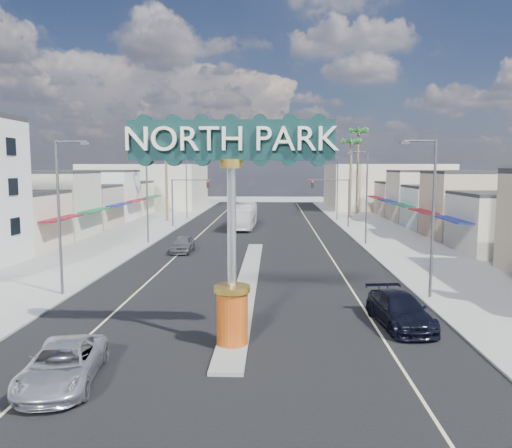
# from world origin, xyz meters

# --- Properties ---
(ground) EXTENTS (160.00, 160.00, 0.00)m
(ground) POSITION_xyz_m (0.00, 30.00, 0.00)
(ground) COLOR gray
(ground) RESTS_ON ground
(road) EXTENTS (20.00, 120.00, 0.01)m
(road) POSITION_xyz_m (0.00, 30.00, 0.01)
(road) COLOR black
(road) RESTS_ON ground
(median_island) EXTENTS (1.30, 30.00, 0.16)m
(median_island) POSITION_xyz_m (0.00, 14.00, 0.08)
(median_island) COLOR gray
(median_island) RESTS_ON ground
(sidewalk_left) EXTENTS (8.00, 120.00, 0.12)m
(sidewalk_left) POSITION_xyz_m (-14.00, 30.00, 0.06)
(sidewalk_left) COLOR gray
(sidewalk_left) RESTS_ON ground
(sidewalk_right) EXTENTS (8.00, 120.00, 0.12)m
(sidewalk_right) POSITION_xyz_m (14.00, 30.00, 0.06)
(sidewalk_right) COLOR gray
(sidewalk_right) RESTS_ON ground
(storefront_row_left) EXTENTS (12.00, 42.00, 6.00)m
(storefront_row_left) POSITION_xyz_m (-24.00, 43.00, 3.00)
(storefront_row_left) COLOR beige
(storefront_row_left) RESTS_ON ground
(storefront_row_right) EXTENTS (12.00, 42.00, 6.00)m
(storefront_row_right) POSITION_xyz_m (24.00, 43.00, 3.00)
(storefront_row_right) COLOR #B7B29E
(storefront_row_right) RESTS_ON ground
(backdrop_far_left) EXTENTS (20.00, 20.00, 8.00)m
(backdrop_far_left) POSITION_xyz_m (-22.00, 75.00, 4.00)
(backdrop_far_left) COLOR #B7B29E
(backdrop_far_left) RESTS_ON ground
(backdrop_far_right) EXTENTS (20.00, 20.00, 8.00)m
(backdrop_far_right) POSITION_xyz_m (22.00, 75.00, 4.00)
(backdrop_far_right) COLOR beige
(backdrop_far_right) RESTS_ON ground
(gateway_sign) EXTENTS (8.20, 1.50, 9.15)m
(gateway_sign) POSITION_xyz_m (0.00, 1.98, 5.93)
(gateway_sign) COLOR #B2250D
(gateway_sign) RESTS_ON median_island
(traffic_signal_left) EXTENTS (5.09, 0.45, 6.00)m
(traffic_signal_left) POSITION_xyz_m (-9.18, 43.99, 4.27)
(traffic_signal_left) COLOR #47474C
(traffic_signal_left) RESTS_ON ground
(traffic_signal_right) EXTENTS (5.09, 0.45, 6.00)m
(traffic_signal_right) POSITION_xyz_m (9.18, 43.99, 4.27)
(traffic_signal_right) COLOR #47474C
(traffic_signal_right) RESTS_ON ground
(streetlight_l_near) EXTENTS (2.03, 0.22, 9.00)m
(streetlight_l_near) POSITION_xyz_m (-10.43, 10.00, 5.07)
(streetlight_l_near) COLOR #47474C
(streetlight_l_near) RESTS_ON ground
(streetlight_l_mid) EXTENTS (2.03, 0.22, 9.00)m
(streetlight_l_mid) POSITION_xyz_m (-10.43, 30.00, 5.07)
(streetlight_l_mid) COLOR #47474C
(streetlight_l_mid) RESTS_ON ground
(streetlight_l_far) EXTENTS (2.03, 0.22, 9.00)m
(streetlight_l_far) POSITION_xyz_m (-10.43, 52.00, 5.07)
(streetlight_l_far) COLOR #47474C
(streetlight_l_far) RESTS_ON ground
(streetlight_r_near) EXTENTS (2.03, 0.22, 9.00)m
(streetlight_r_near) POSITION_xyz_m (10.43, 10.00, 5.07)
(streetlight_r_near) COLOR #47474C
(streetlight_r_near) RESTS_ON ground
(streetlight_r_mid) EXTENTS (2.03, 0.22, 9.00)m
(streetlight_r_mid) POSITION_xyz_m (10.43, 30.00, 5.07)
(streetlight_r_mid) COLOR #47474C
(streetlight_r_mid) RESTS_ON ground
(streetlight_r_far) EXTENTS (2.03, 0.22, 9.00)m
(streetlight_r_far) POSITION_xyz_m (10.43, 52.00, 5.07)
(streetlight_r_far) COLOR #47474C
(streetlight_r_far) RESTS_ON ground
(palm_left_far) EXTENTS (2.60, 2.60, 13.10)m
(palm_left_far) POSITION_xyz_m (-13.00, 50.00, 11.50)
(palm_left_far) COLOR brown
(palm_left_far) RESTS_ON ground
(palm_right_mid) EXTENTS (2.60, 2.60, 12.10)m
(palm_right_mid) POSITION_xyz_m (13.00, 56.00, 10.60)
(palm_right_mid) COLOR brown
(palm_right_mid) RESTS_ON ground
(palm_right_far) EXTENTS (2.60, 2.60, 14.10)m
(palm_right_far) POSITION_xyz_m (15.00, 62.00, 12.39)
(palm_right_far) COLOR brown
(palm_right_far) RESTS_ON ground
(suv_left) EXTENTS (2.96, 5.27, 1.39)m
(suv_left) POSITION_xyz_m (-5.55, -1.75, 0.69)
(suv_left) COLOR silver
(suv_left) RESTS_ON ground
(suv_right) EXTENTS (2.73, 5.42, 1.51)m
(suv_right) POSITION_xyz_m (7.66, 5.07, 0.75)
(suv_right) COLOR black
(suv_right) RESTS_ON ground
(car_parked_left) EXTENTS (1.77, 4.28, 1.45)m
(car_parked_left) POSITION_xyz_m (-6.29, 25.10, 0.73)
(car_parked_left) COLOR slate
(car_parked_left) RESTS_ON ground
(city_bus) EXTENTS (2.97, 10.97, 3.03)m
(city_bus) POSITION_xyz_m (-2.00, 43.00, 1.52)
(city_bus) COLOR white
(city_bus) RESTS_ON ground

